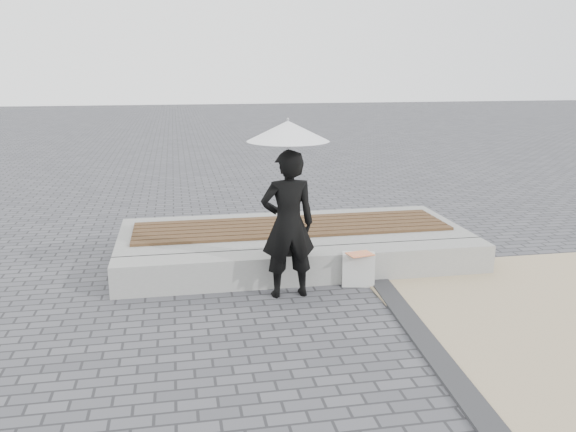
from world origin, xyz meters
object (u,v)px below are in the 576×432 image
object	(u,v)px
woman	(288,224)
canvas_tote	(358,269)
parasol	(288,131)
seating_ledge	(309,266)
handbag	(293,245)

from	to	relation	value
woman	canvas_tote	bearing A→B (deg)	-172.26
parasol	seating_ledge	bearing A→B (deg)	51.16
woman	parasol	bearing A→B (deg)	101.62
parasol	handbag	bearing A→B (deg)	70.10
seating_ledge	parasol	world-z (taller)	parasol
seating_ledge	handbag	distance (m)	0.42
parasol	handbag	world-z (taller)	parasol
seating_ledge	handbag	xyz separation A→B (m)	(-0.24, -0.11, 0.33)
parasol	canvas_tote	bearing A→B (deg)	10.16
woman	parasol	distance (m)	1.11
woman	handbag	xyz separation A→B (m)	(0.12, 0.34, -0.37)
woman	canvas_tote	distance (m)	1.18
parasol	handbag	size ratio (longest dim) A/B	3.33
canvas_tote	woman	bearing A→B (deg)	-155.85
handbag	canvas_tote	distance (m)	0.89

